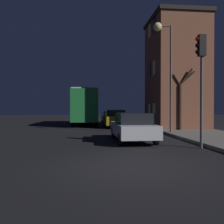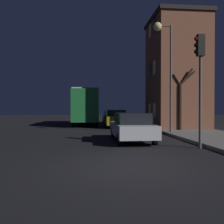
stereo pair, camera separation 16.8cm
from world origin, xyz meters
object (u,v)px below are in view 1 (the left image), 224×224
traffic_light (201,68)px  car_near_lane (133,127)px  car_far_lane (110,117)px  streetlamp (164,49)px  bare_tree (181,101)px  bus (84,104)px  car_mid_lane (115,118)px

traffic_light → car_near_lane: bearing=133.1°
car_far_lane → streetlamp: bearing=-80.4°
streetlamp → car_far_lane: bearing=99.6°
streetlamp → bare_tree: streetlamp is taller
bus → car_mid_lane: bus is taller
car_mid_lane → car_far_lane: 6.92m
bus → car_mid_lane: size_ratio=2.36×
traffic_light → car_mid_lane: bearing=100.7°
car_mid_lane → traffic_light: bearing=-79.3°
car_near_lane → car_mid_lane: size_ratio=1.13×
streetlamp → bus: size_ratio=0.75×
bare_tree → bus: bearing=127.6°
car_near_lane → car_far_lane: car_near_lane is taller
bare_tree → car_far_lane: (-4.03, 11.62, -1.47)m
bare_tree → car_near_lane: size_ratio=0.97×
streetlamp → car_near_lane: size_ratio=1.57×
bus → car_far_lane: bus is taller
streetlamp → car_far_lane: streetlamp is taller
bare_tree → car_far_lane: size_ratio=0.96×
bare_tree → car_mid_lane: bearing=132.2°
bus → car_near_lane: 14.02m
car_far_lane → bare_tree: bearing=-70.9°
bus → car_mid_lane: (2.68, -4.31, -1.32)m
bus → car_near_lane: bearing=-79.6°
bus → car_mid_lane: bearing=-58.1°
bare_tree → car_mid_lane: 6.49m
bus → car_far_lane: size_ratio=2.06×
traffic_light → car_near_lane: 4.43m
streetlamp → car_near_lane: bearing=-130.1°
traffic_light → car_far_lane: traffic_light is taller
traffic_light → bus: (-4.94, 16.31, -1.29)m
streetlamp → car_far_lane: size_ratio=1.54×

